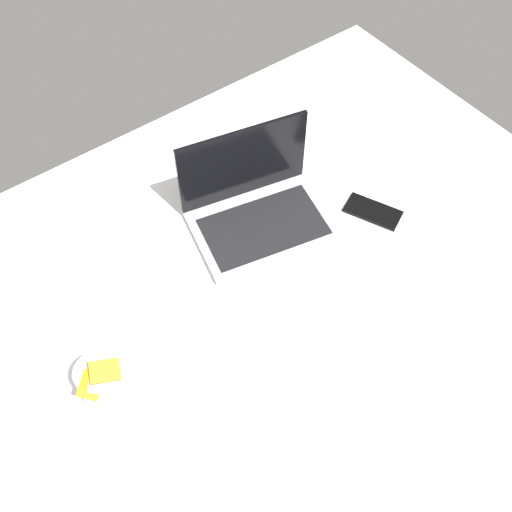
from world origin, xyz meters
TOP-DOWN VIEW (x-y plane):
  - bed_mattress at (0.00, 0.00)cm, footprint 180.00×140.00cm
  - laptop at (14.19, 23.59)cm, footprint 37.27×29.74cm
  - snack_cup at (-38.37, 4.42)cm, footprint 10.36×9.38cm
  - cell_phone at (39.15, 7.68)cm, footprint 12.12×15.56cm

SIDE VIEW (x-z plane):
  - bed_mattress at x=0.00cm, z-range 0.00..18.00cm
  - cell_phone at x=39.15cm, z-range 18.00..18.80cm
  - laptop at x=14.19cm, z-range 10.91..33.91cm
  - snack_cup at x=-38.37cm, z-range 16.81..31.17cm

